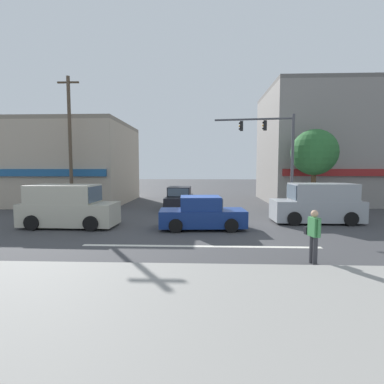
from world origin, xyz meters
The scene contains 13 objects.
ground_plane centered at (0.00, 0.00, 0.00)m, with size 120.00×120.00×0.00m, color #3D3D3F.
lane_marking_stripe centered at (0.00, -3.50, 0.00)m, with size 9.00×0.24×0.01m, color silver.
sidewalk_curb centered at (0.00, -8.50, 0.08)m, with size 40.00×5.00×0.16m, color gray.
building_left_block centered at (-12.07, 10.30, 3.30)m, with size 11.52×9.17×6.60m.
building_right_corner centered at (11.61, 11.73, 4.76)m, with size 12.34×9.19×9.52m.
street_tree centered at (7.32, 5.43, 3.93)m, with size 3.00×3.00×5.45m.
utility_pole_near_left centered at (-8.65, 4.84, 4.56)m, with size 1.40×0.22×8.82m.
traffic_light_mast centered at (4.58, 4.28, 4.18)m, with size 4.86×0.74×6.20m.
sedan_crossing_rightbound centered at (-1.64, 6.64, 0.71)m, with size 1.93×4.12×1.58m.
sedan_approaching_near centered at (0.03, -0.27, 0.71)m, with size 4.21×2.10×1.58m.
van_crossing_center centered at (-6.65, -0.07, 1.01)m, with size 4.64×2.12×2.11m.
van_crossing_leftbound centered at (6.23, 1.63, 1.01)m, with size 4.62×2.08×2.11m.
pedestrian_foreground_with_bag centered at (3.50, -5.36, 0.95)m, with size 0.35×0.69×1.67m.
Camera 1 is at (0.13, -14.56, 2.97)m, focal length 28.00 mm.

